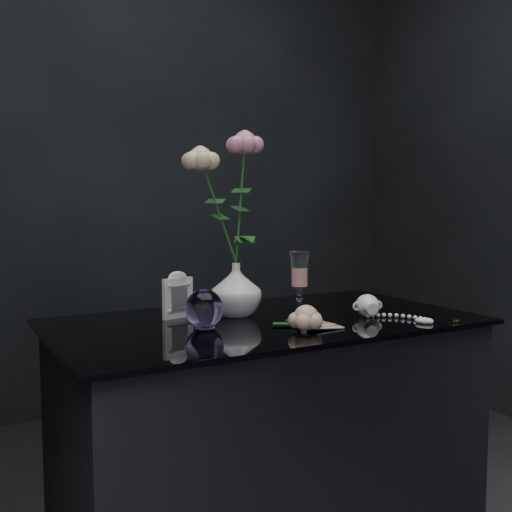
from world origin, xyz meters
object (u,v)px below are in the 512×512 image
wine_glass (299,284)px  loose_rose (306,318)px  pearl_jar (368,305)px  paperweight (204,309)px  vase (236,290)px  picture_frame (178,295)px

wine_glass → loose_rose: (-0.08, -0.15, -0.05)m
wine_glass → pearl_jar: (0.16, -0.08, -0.05)m
paperweight → vase: bearing=36.3°
wine_glass → loose_rose: 0.18m
paperweight → loose_rose: paperweight is taller
vase → wine_glass: size_ratio=0.82×
vase → pearl_jar: bearing=-29.8°
vase → pearl_jar: (0.29, -0.17, -0.04)m
wine_glass → picture_frame: (-0.28, 0.14, -0.02)m
vase → wine_glass: 0.16m
picture_frame → pearl_jar: (0.44, -0.22, -0.03)m
picture_frame → paperweight: picture_frame is taller
wine_glass → vase: bearing=147.4°
wine_glass → paperweight: (-0.27, -0.01, -0.04)m
loose_rose → vase: bearing=98.7°
wine_glass → paperweight: 0.27m
paperweight → pearl_jar: paperweight is taller
vase → loose_rose: vase is taller
wine_glass → paperweight: wine_glass is taller
pearl_jar → picture_frame: bearing=167.2°
paperweight → pearl_jar: (0.43, -0.07, -0.02)m
pearl_jar → wine_glass: bearing=166.3°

